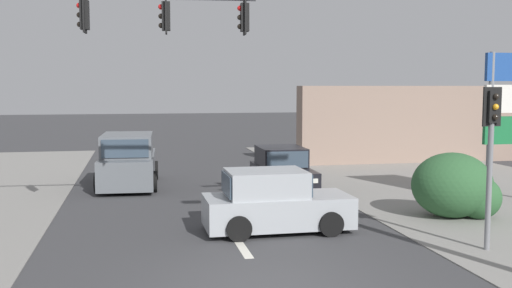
{
  "coord_description": "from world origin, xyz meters",
  "views": [
    {
      "loc": [
        -2.27,
        -10.14,
        3.57
      ],
      "look_at": [
        0.58,
        4.0,
        2.18
      ],
      "focal_mm": 42.0,
      "sensor_mm": 36.0,
      "label": 1
    }
  ],
  "objects_px": {
    "traffic_signal_mast": "(71,53)",
    "hatchback_kerbside_parked": "(274,203)",
    "suv_receding_far": "(128,162)",
    "hatchback_oncoming_near": "(282,172)",
    "pedestal_signal_right_kerb": "(491,140)"
  },
  "relations": [
    {
      "from": "pedestal_signal_right_kerb",
      "to": "hatchback_oncoming_near",
      "type": "distance_m",
      "value": 8.47
    },
    {
      "from": "suv_receding_far",
      "to": "pedestal_signal_right_kerb",
      "type": "bearing_deg",
      "value": -52.8
    },
    {
      "from": "traffic_signal_mast",
      "to": "hatchback_kerbside_parked",
      "type": "bearing_deg",
      "value": -8.46
    },
    {
      "from": "pedestal_signal_right_kerb",
      "to": "suv_receding_far",
      "type": "distance_m",
      "value": 12.92
    },
    {
      "from": "suv_receding_far",
      "to": "hatchback_oncoming_near",
      "type": "xyz_separation_m",
      "value": [
        5.1,
        -2.35,
        -0.18
      ]
    },
    {
      "from": "traffic_signal_mast",
      "to": "suv_receding_far",
      "type": "xyz_separation_m",
      "value": [
        1.18,
        6.85,
        -3.47
      ]
    },
    {
      "from": "traffic_signal_mast",
      "to": "suv_receding_far",
      "type": "bearing_deg",
      "value": 80.2
    },
    {
      "from": "traffic_signal_mast",
      "to": "hatchback_oncoming_near",
      "type": "height_order",
      "value": "traffic_signal_mast"
    },
    {
      "from": "hatchback_kerbside_parked",
      "to": "suv_receding_far",
      "type": "relative_size",
      "value": 0.79
    },
    {
      "from": "traffic_signal_mast",
      "to": "hatchback_kerbside_parked",
      "type": "relative_size",
      "value": 1.88
    },
    {
      "from": "pedestal_signal_right_kerb",
      "to": "hatchback_oncoming_near",
      "type": "height_order",
      "value": "pedestal_signal_right_kerb"
    },
    {
      "from": "hatchback_kerbside_parked",
      "to": "suv_receding_far",
      "type": "distance_m",
      "value": 8.38
    },
    {
      "from": "pedestal_signal_right_kerb",
      "to": "hatchback_kerbside_parked",
      "type": "height_order",
      "value": "pedestal_signal_right_kerb"
    },
    {
      "from": "pedestal_signal_right_kerb",
      "to": "suv_receding_far",
      "type": "xyz_separation_m",
      "value": [
        -7.75,
        10.21,
        -1.53
      ]
    },
    {
      "from": "traffic_signal_mast",
      "to": "hatchback_oncoming_near",
      "type": "distance_m",
      "value": 8.55
    }
  ]
}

